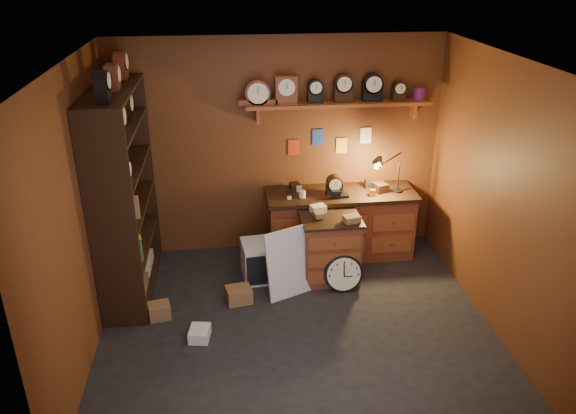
{
  "coord_description": "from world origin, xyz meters",
  "views": [
    {
      "loc": [
        -0.65,
        -4.76,
        3.54
      ],
      "look_at": [
        -0.05,
        0.35,
        1.2
      ],
      "focal_mm": 35.0,
      "sensor_mm": 36.0,
      "label": 1
    }
  ],
  "objects_px": {
    "shelving_unit": "(120,186)",
    "low_cabinet": "(330,245)",
    "big_round_clock": "(343,273)",
    "workbench": "(340,220)"
  },
  "relations": [
    {
      "from": "low_cabinet",
      "to": "big_round_clock",
      "type": "bearing_deg",
      "value": -70.83
    },
    {
      "from": "workbench",
      "to": "low_cabinet",
      "type": "bearing_deg",
      "value": -112.91
    },
    {
      "from": "shelving_unit",
      "to": "workbench",
      "type": "height_order",
      "value": "shelving_unit"
    },
    {
      "from": "workbench",
      "to": "big_round_clock",
      "type": "xyz_separation_m",
      "value": [
        -0.13,
        -0.85,
        -0.26
      ]
    },
    {
      "from": "low_cabinet",
      "to": "big_round_clock",
      "type": "height_order",
      "value": "low_cabinet"
    },
    {
      "from": "workbench",
      "to": "low_cabinet",
      "type": "relative_size",
      "value": 2.11
    },
    {
      "from": "workbench",
      "to": "big_round_clock",
      "type": "relative_size",
      "value": 4.16
    },
    {
      "from": "shelving_unit",
      "to": "big_round_clock",
      "type": "height_order",
      "value": "shelving_unit"
    },
    {
      "from": "low_cabinet",
      "to": "shelving_unit",
      "type": "bearing_deg",
      "value": 177.67
    },
    {
      "from": "shelving_unit",
      "to": "low_cabinet",
      "type": "relative_size",
      "value": 2.94
    }
  ]
}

